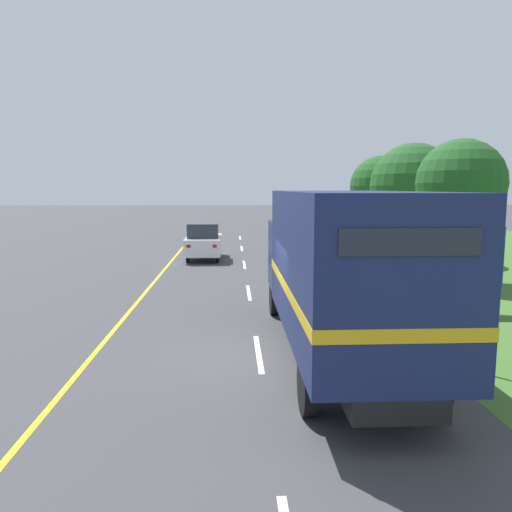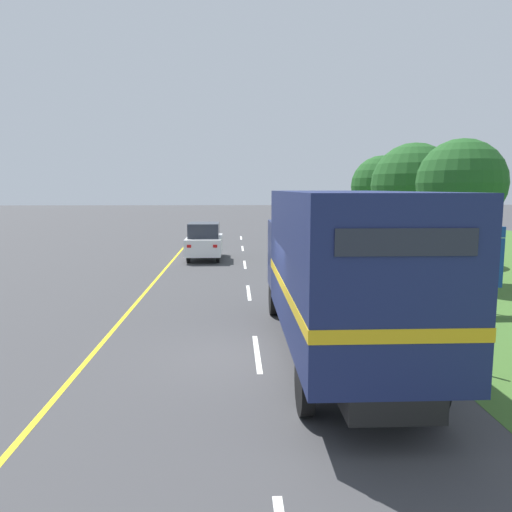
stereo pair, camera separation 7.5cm
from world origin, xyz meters
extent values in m
plane|color=#3D3D3F|center=(0.00, 0.00, 0.00)|extent=(200.00, 200.00, 0.00)
cube|color=yellow|center=(-3.70, 13.84, 0.00)|extent=(0.12, 58.96, 0.01)
cube|color=white|center=(0.00, 0.22, 0.00)|extent=(0.12, 2.60, 0.01)
cube|color=white|center=(0.00, 6.82, 0.00)|extent=(0.12, 2.60, 0.01)
cube|color=white|center=(0.00, 13.42, 0.00)|extent=(0.12, 2.60, 0.01)
cube|color=white|center=(0.00, 20.02, 0.00)|extent=(0.12, 2.60, 0.01)
cube|color=white|center=(0.00, 26.62, 0.00)|extent=(0.12, 2.60, 0.01)
cylinder|color=black|center=(0.64, 3.69, 0.50)|extent=(0.22, 1.00, 1.00)
cylinder|color=black|center=(2.78, 3.69, 0.50)|extent=(0.22, 1.00, 1.00)
cylinder|color=black|center=(0.64, -2.88, 0.50)|extent=(0.22, 1.00, 1.00)
cylinder|color=black|center=(2.78, -2.88, 0.50)|extent=(0.22, 1.00, 1.00)
cube|color=black|center=(1.71, 0.00, 0.68)|extent=(1.37, 8.75, 0.36)
cube|color=navy|center=(1.71, -1.05, 2.25)|extent=(2.49, 6.65, 2.78)
cube|color=gold|center=(1.71, -1.05, 1.76)|extent=(2.51, 6.67, 0.20)
cube|color=#232833|center=(1.71, -4.39, 3.01)|extent=(1.86, 0.03, 0.36)
cube|color=navy|center=(1.71, 3.33, 1.81)|extent=(2.39, 2.10, 1.90)
cube|color=#283342|center=(1.71, 4.39, 2.05)|extent=(2.11, 0.03, 0.85)
cylinder|color=black|center=(-2.81, 16.57, 0.33)|extent=(0.16, 0.66, 0.66)
cylinder|color=black|center=(-1.33, 16.57, 0.33)|extent=(0.16, 0.66, 0.66)
cylinder|color=black|center=(-2.81, 14.19, 0.33)|extent=(0.16, 0.66, 0.66)
cylinder|color=black|center=(-1.33, 14.19, 0.33)|extent=(0.16, 0.66, 0.66)
cube|color=white|center=(-2.07, 15.38, 0.76)|extent=(1.80, 3.84, 0.86)
cube|color=#282D38|center=(-2.07, 15.22, 1.55)|extent=(1.55, 2.11, 0.73)
cube|color=red|center=(-2.70, 13.45, 0.91)|extent=(0.20, 0.03, 0.14)
cube|color=red|center=(-1.44, 13.45, 0.91)|extent=(0.20, 0.03, 0.14)
cylinder|color=#9E9EA3|center=(5.55, 3.54, 1.12)|extent=(0.09, 0.09, 2.25)
cylinder|color=#9E9EA3|center=(7.09, 3.54, 1.12)|extent=(0.09, 0.09, 2.25)
cube|color=navy|center=(6.32, 3.54, 1.51)|extent=(2.20, 0.06, 1.47)
cube|color=navy|center=(7.06, 3.54, 2.43)|extent=(0.70, 0.06, 0.32)
cube|color=silver|center=(6.32, 3.50, 1.51)|extent=(1.72, 0.02, 0.26)
cylinder|color=brown|center=(8.12, 8.13, 1.28)|extent=(0.43, 0.43, 2.56)
sphere|color=#1E511E|center=(8.12, 8.13, 3.90)|extent=(3.34, 3.34, 3.34)
cylinder|color=#4C3823|center=(8.62, 14.53, 1.06)|extent=(0.39, 0.39, 2.12)
sphere|color=#1E511E|center=(8.62, 14.53, 3.83)|extent=(4.30, 4.30, 4.30)
cylinder|color=#4C3823|center=(9.86, 24.26, 1.07)|extent=(0.33, 0.33, 2.14)
sphere|color=#1E511E|center=(9.86, 24.26, 3.84)|extent=(4.26, 4.26, 4.26)
cylinder|color=white|center=(4.42, -1.23, 0.47)|extent=(0.07, 0.07, 0.95)
cylinder|color=orange|center=(4.42, -1.23, 0.74)|extent=(0.08, 0.08, 0.10)
camera|label=1|loc=(-0.57, -10.64, 3.70)|focal=35.00mm
camera|label=2|loc=(-0.50, -10.64, 3.70)|focal=35.00mm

